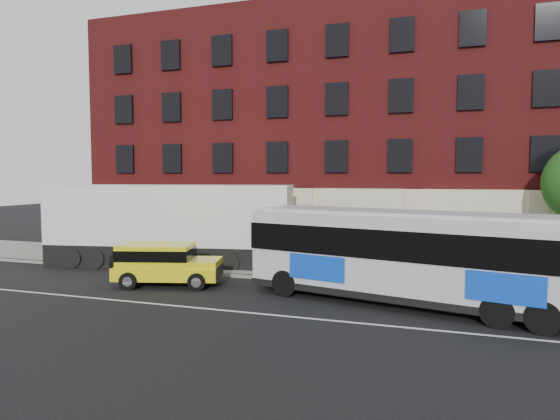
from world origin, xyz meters
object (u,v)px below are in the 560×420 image
(sign_pole, at_px, (120,241))
(yellow_suv, at_px, (163,262))
(shipping_container, at_px, (169,226))
(city_bus, at_px, (416,254))

(sign_pole, relative_size, yellow_suv, 0.50)
(yellow_suv, height_order, shipping_container, shipping_container)
(sign_pole, distance_m, yellow_suv, 5.12)
(sign_pole, relative_size, shipping_container, 0.19)
(yellow_suv, relative_size, shipping_container, 0.37)
(sign_pole, height_order, shipping_container, shipping_container)
(sign_pole, distance_m, city_bus, 15.35)
(city_bus, bearing_deg, sign_pole, 169.13)
(city_bus, height_order, yellow_suv, city_bus)
(sign_pole, xyz_separation_m, yellow_suv, (4.28, -2.78, -0.39))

